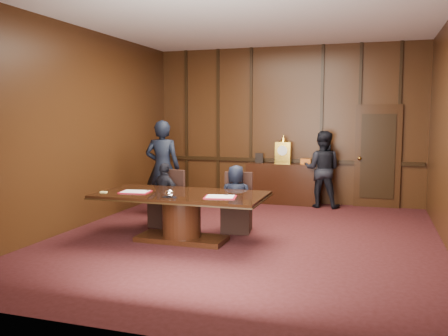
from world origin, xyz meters
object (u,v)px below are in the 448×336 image
object	(u,v)px
witness_left	(163,168)
witness_right	(322,169)
sideboard	(283,182)
signatory_right	(236,199)
conference_table	(182,209)
signatory_left	(165,195)

from	to	relation	value
witness_left	witness_right	bearing A→B (deg)	-159.04
sideboard	signatory_right	distance (m)	2.89
witness_left	conference_table	bearing A→B (deg)	112.58
signatory_left	witness_right	size ratio (longest dim) A/B	0.69
witness_right	signatory_left	bearing A→B (deg)	50.69
conference_table	witness_left	world-z (taller)	witness_left
witness_left	signatory_right	bearing A→B (deg)	141.78
sideboard	conference_table	distance (m)	3.79
sideboard	signatory_right	size ratio (longest dim) A/B	1.40
conference_table	witness_left	xyz separation A→B (m)	(-1.13, 1.73, 0.43)
signatory_left	witness_right	world-z (taller)	witness_right
witness_left	witness_right	xyz separation A→B (m)	(2.91, 1.78, -0.12)
conference_table	signatory_left	world-z (taller)	signatory_left
conference_table	witness_left	size ratio (longest dim) A/B	1.40
sideboard	signatory_left	distance (m)	3.27
signatory_left	witness_right	bearing A→B (deg)	-113.00
conference_table	witness_right	distance (m)	3.95
signatory_right	witness_right	world-z (taller)	witness_right
witness_right	conference_table	bearing A→B (deg)	65.66
sideboard	signatory_left	xyz separation A→B (m)	(-1.55, -2.88, 0.08)
sideboard	witness_left	xyz separation A→B (m)	(-2.03, -1.94, 0.45)
conference_table	signatory_left	xyz separation A→B (m)	(-0.65, 0.80, 0.06)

